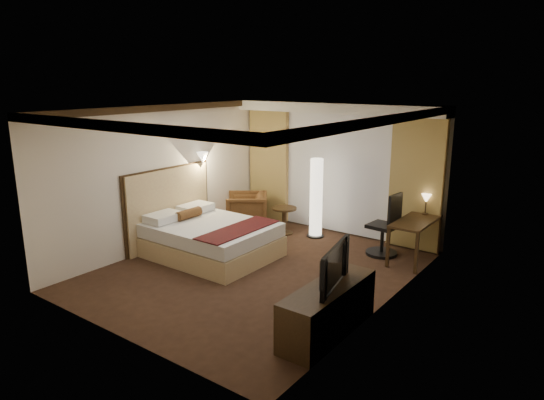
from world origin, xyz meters
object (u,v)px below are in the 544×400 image
Objects in this scene: dresser at (328,310)px; desk at (414,240)px; office_chair at (383,224)px; television at (327,263)px; floor_lamp at (316,198)px; side_table at (284,221)px; armchair at (247,209)px; bed at (212,239)px.

desk is at bearing 90.92° from dresser.
office_chair reaches higher than television.
office_chair is 0.71× the size of dresser.
floor_lamp is 3.95m from dresser.
side_table is 0.85m from floor_lamp.
office_chair is (3.03, 0.22, 0.17)m from armchair.
desk is 3.18m from television.
office_chair is at bearing 37.83° from bed.
armchair reaches higher than bed.
bed is 2.53× the size of armchair.
television is at bearing -89.63° from desk.
bed is at bearing -99.21° from side_table.
armchair is at bearing -168.21° from side_table.
armchair is at bearing 108.21° from bed.
dresser is 1.64× the size of television.
armchair is 0.52× the size of dresser.
office_chair is 3.16m from dresser.
dresser is at bearing -20.49° from bed.
office_chair is 1.17× the size of television.
side_table is 0.48× the size of office_chair.
dresser is at bearing 15.86° from armchair.
armchair is at bearing 39.99° from television.
side_table is (0.86, 0.18, -0.15)m from armchair.
armchair is at bearing -165.05° from floor_lamp.
floor_lamp is at bearing 19.13° from side_table.
desk is (2.75, 0.09, 0.09)m from side_table.
television is at bearing -73.84° from office_chair.
armchair is 1.59m from floor_lamp.
dresser is (3.66, -2.86, -0.11)m from armchair.
side_table is at bearing 65.62° from armchair.
dresser is (0.05, -3.13, -0.05)m from desk.
floor_lamp is 1.38× the size of office_chair.
armchair is 3.04m from office_chair.
office_chair reaches higher than dresser.
armchair is 4.65m from dresser.
bed is 3.34m from television.
dresser reaches higher than side_table.
desk is at bearing 9.95° from office_chair.
floor_lamp is at bearing 176.50° from desk.
television is at bearing 15.63° from armchair.
floor_lamp is 0.98× the size of dresser.
bed is at bearing -114.00° from floor_lamp.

